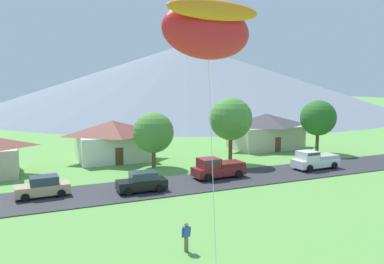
{
  "coord_description": "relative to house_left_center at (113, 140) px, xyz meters",
  "views": [
    {
      "loc": [
        -8.65,
        -3.62,
        9.31
      ],
      "look_at": [
        0.56,
        17.47,
        6.37
      ],
      "focal_mm": 36.01,
      "sensor_mm": 36.0,
      "label": 1
    }
  ],
  "objects": [
    {
      "name": "road_strip",
      "position": [
        -0.98,
        -14.1,
        -2.46
      ],
      "size": [
        160.0,
        6.48,
        0.08
      ],
      "primitive_type": "cube",
      "color": "#2D2D33",
      "rests_on": "ground"
    },
    {
      "name": "pickup_truck_white_west_side",
      "position": [
        18.83,
        -13.96,
        -1.44
      ],
      "size": [
        5.25,
        2.43,
        1.99
      ],
      "color": "white",
      "rests_on": "road_strip"
    },
    {
      "name": "tree_center",
      "position": [
        11.96,
        -7.7,
        2.72
      ],
      "size": [
        4.94,
        4.94,
        7.71
      ],
      "color": "brown",
      "rests_on": "ground"
    },
    {
      "name": "kite_flyer_with_kite",
      "position": [
        -3.49,
        -33.44,
        8.6
      ],
      "size": [
        3.61,
        2.97,
        12.31
      ],
      "color": "#70604C",
      "rests_on": "ground"
    },
    {
      "name": "pickup_truck_maroon_east_side",
      "position": [
        7.41,
        -13.25,
        -1.44
      ],
      "size": [
        5.27,
        2.46,
        1.99
      ],
      "color": "maroon",
      "rests_on": "road_strip"
    },
    {
      "name": "house_right_center",
      "position": [
        21.68,
        -0.49,
        0.09
      ],
      "size": [
        10.16,
        6.5,
        4.99
      ],
      "color": "beige",
      "rests_on": "ground"
    },
    {
      "name": "watcher_person",
      "position": [
        -1.78,
        -27.28,
        -1.62
      ],
      "size": [
        0.56,
        0.24,
        1.68
      ],
      "color": "#70604C",
      "rests_on": "ground"
    },
    {
      "name": "tree_near_left",
      "position": [
        25.92,
        -6.34,
        2.2
      ],
      "size": [
        4.69,
        4.69,
        7.06
      ],
      "color": "brown",
      "rests_on": "ground"
    },
    {
      "name": "tree_left_of_center",
      "position": [
        3.24,
        -6.0,
        1.4
      ],
      "size": [
        4.5,
        4.5,
        6.16
      ],
      "color": "brown",
      "rests_on": "ground"
    },
    {
      "name": "house_left_center",
      "position": [
        0.0,
        0.0,
        0.0
      ],
      "size": [
        8.79,
        7.22,
        4.82
      ],
      "color": "silver",
      "rests_on": "ground"
    },
    {
      "name": "mountain_far_west_ridge",
      "position": [
        60.73,
        116.41,
        7.11
      ],
      "size": [
        113.3,
        113.3,
        19.21
      ],
      "primitive_type": "cone",
      "color": "gray",
      "rests_on": "ground"
    },
    {
      "name": "parked_car_tan_west_end",
      "position": [
        -8.57,
        -13.15,
        -1.63
      ],
      "size": [
        4.27,
        2.22,
        1.68
      ],
      "color": "tan",
      "rests_on": "road_strip"
    },
    {
      "name": "parked_car_black_mid_east",
      "position": [
        -0.7,
        -14.91,
        -1.63
      ],
      "size": [
        4.24,
        2.16,
        1.68
      ],
      "color": "black",
      "rests_on": "road_strip"
    },
    {
      "name": "mountain_east_ridge",
      "position": [
        42.54,
        78.38,
        8.79
      ],
      "size": [
        138.41,
        138.41,
        22.58
      ],
      "primitive_type": "cone",
      "color": "slate",
      "rests_on": "ground"
    }
  ]
}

